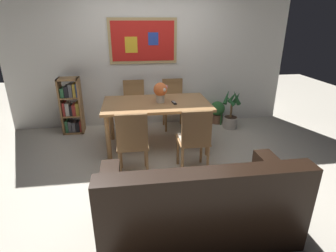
% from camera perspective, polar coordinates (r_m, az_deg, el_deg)
% --- Properties ---
extents(ground_plane, '(12.00, 12.00, 0.00)m').
position_cam_1_polar(ground_plane, '(3.91, -1.42, -7.96)').
color(ground_plane, beige).
extents(wall_back_with_painting, '(5.20, 0.14, 2.60)m').
position_cam_1_polar(wall_back_with_painting, '(5.13, -3.89, 14.66)').
color(wall_back_with_painting, silver).
rests_on(wall_back_with_painting, ground_plane).
extents(dining_table, '(1.63, 0.95, 0.75)m').
position_cam_1_polar(dining_table, '(4.16, -2.49, 3.89)').
color(dining_table, '#9E7042').
rests_on(dining_table, ground_plane).
extents(dining_chair_far_right, '(0.40, 0.41, 0.91)m').
position_cam_1_polar(dining_chair_far_right, '(5.05, 1.10, 5.66)').
color(dining_chair_far_right, '#9E7042').
rests_on(dining_chair_far_right, ground_plane).
extents(dining_chair_near_left, '(0.40, 0.41, 0.91)m').
position_cam_1_polar(dining_chair_near_left, '(3.38, -7.62, -2.94)').
color(dining_chair_near_left, '#9E7042').
rests_on(dining_chair_near_left, ground_plane).
extents(dining_chair_far_left, '(0.40, 0.41, 0.91)m').
position_cam_1_polar(dining_chair_far_left, '(4.98, -7.20, 5.26)').
color(dining_chair_far_left, '#9E7042').
rests_on(dining_chair_far_left, ground_plane).
extents(dining_chair_near_right, '(0.40, 0.41, 0.91)m').
position_cam_1_polar(dining_chair_near_right, '(3.47, 5.67, -2.16)').
color(dining_chair_near_right, '#9E7042').
rests_on(dining_chair_near_right, ground_plane).
extents(leather_couch, '(1.80, 0.84, 0.84)m').
position_cam_1_polar(leather_couch, '(2.63, 6.45, -16.63)').
color(leather_couch, black).
rests_on(leather_couch, ground_plane).
extents(bookshelf, '(0.36, 0.28, 1.01)m').
position_cam_1_polar(bookshelf, '(5.09, -19.81, 3.86)').
color(bookshelf, '#9E7042').
rests_on(bookshelf, ground_plane).
extents(potted_ivy, '(0.29, 0.29, 0.51)m').
position_cam_1_polar(potted_ivy, '(5.41, 10.48, 3.06)').
color(potted_ivy, brown).
rests_on(potted_ivy, ground_plane).
extents(potted_palm, '(0.35, 0.37, 0.77)m').
position_cam_1_polar(potted_palm, '(5.19, 13.29, 2.51)').
color(potted_palm, '#B2ADA3').
rests_on(potted_palm, ground_plane).
extents(flower_vase, '(0.22, 0.21, 0.31)m').
position_cam_1_polar(flower_vase, '(4.09, -1.61, 7.50)').
color(flower_vase, beige).
rests_on(flower_vase, dining_table).
extents(tv_remote, '(0.06, 0.16, 0.02)m').
position_cam_1_polar(tv_remote, '(4.08, 1.29, 5.01)').
color(tv_remote, black).
rests_on(tv_remote, dining_table).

